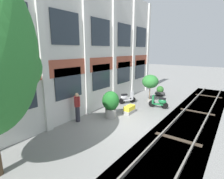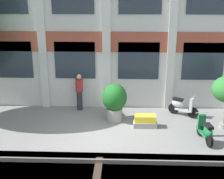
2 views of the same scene
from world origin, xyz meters
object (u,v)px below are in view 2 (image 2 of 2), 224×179
object	(u,v)px
potted_plant_ribbed_drum	(114,100)
potted_plant_square_trough	(145,121)
scooter_near_curb	(182,106)
resident_by_doorway	(79,91)
scooter_second_parked	(206,131)

from	to	relation	value
potted_plant_ribbed_drum	potted_plant_square_trough	bearing A→B (deg)	-24.81
scooter_near_curb	potted_plant_ribbed_drum	bearing A→B (deg)	-135.18
potted_plant_square_trough	scooter_near_curb	world-z (taller)	scooter_near_curb
potted_plant_square_trough	resident_by_doorway	xyz separation A→B (m)	(-2.90, 1.74, 0.67)
potted_plant_ribbed_drum	potted_plant_square_trough	size ratio (longest dim) A/B	1.70
potted_plant_ribbed_drum	scooter_second_parked	distance (m)	3.86
scooter_near_curb	resident_by_doorway	world-z (taller)	resident_by_doorway
scooter_near_curb	resident_by_doorway	size ratio (longest dim) A/B	0.72
potted_plant_ribbed_drum	scooter_second_parked	xyz separation A→B (m)	(3.39, -1.78, -0.48)
potted_plant_ribbed_drum	scooter_near_curb	bearing A→B (deg)	12.46
potted_plant_square_trough	scooter_second_parked	size ratio (longest dim) A/B	0.70
scooter_second_parked	resident_by_doorway	world-z (taller)	resident_by_doorway
potted_plant_ribbed_drum	resident_by_doorway	xyz separation A→B (m)	(-1.64, 1.16, -0.01)
scooter_near_curb	scooter_second_parked	size ratio (longest dim) A/B	0.88
potted_plant_square_trough	scooter_near_curb	bearing A→B (deg)	36.21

